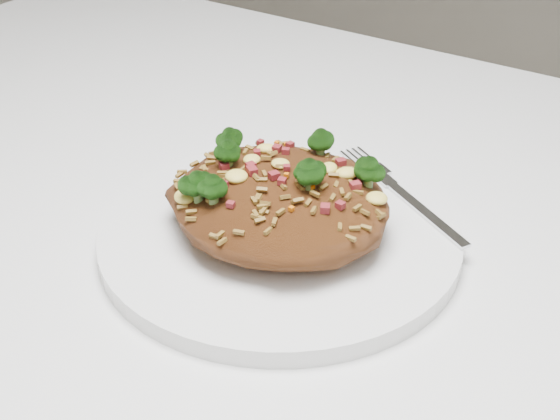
# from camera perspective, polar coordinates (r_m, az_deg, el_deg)

# --- Properties ---
(dining_table) EXTENTS (1.20, 0.80, 0.75)m
(dining_table) POSITION_cam_1_polar(r_m,az_deg,el_deg) (0.67, -0.54, -7.11)
(dining_table) COLOR white
(dining_table) RESTS_ON ground
(plate) EXTENTS (0.27, 0.27, 0.01)m
(plate) POSITION_cam_1_polar(r_m,az_deg,el_deg) (0.58, -0.00, -1.83)
(plate) COLOR white
(plate) RESTS_ON dining_table
(fried_rice) EXTENTS (0.17, 0.15, 0.07)m
(fried_rice) POSITION_cam_1_polar(r_m,az_deg,el_deg) (0.56, -0.05, 1.33)
(fried_rice) COLOR brown
(fried_rice) RESTS_ON plate
(fork) EXTENTS (0.15, 0.09, 0.00)m
(fork) POSITION_cam_1_polar(r_m,az_deg,el_deg) (0.61, 9.33, 0.85)
(fork) COLOR silver
(fork) RESTS_ON plate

